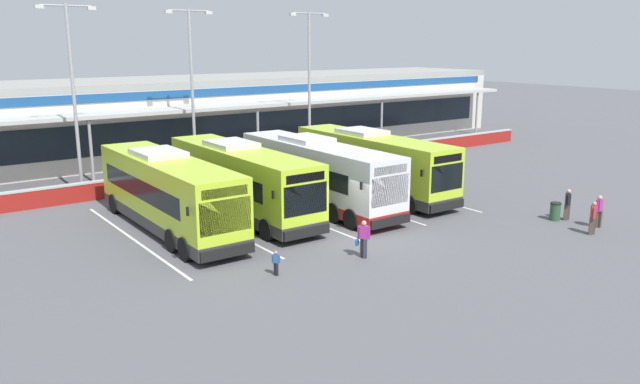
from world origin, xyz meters
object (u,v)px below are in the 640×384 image
at_px(coach_bus_right_centre, 372,165).
at_px(pedestrian_with_handbag, 363,238).
at_px(lamp_post_west, 73,89).
at_px(litter_bin, 555,211).
at_px(pedestrian_near_bin, 599,210).
at_px(lamp_post_centre, 192,82).
at_px(pedestrian_child, 276,262).
at_px(pedestrian_approaching_bus, 568,203).
at_px(coach_bus_leftmost, 168,194).
at_px(pedestrian_in_dark_coat, 593,217).
at_px(coach_bus_centre, 317,175).
at_px(coach_bus_left_centre, 241,182).
at_px(lamp_post_east, 309,79).

relative_size(coach_bus_right_centre, pedestrian_with_handbag, 7.51).
distance_m(lamp_post_west, litter_bin, 27.34).
xyz_separation_m(pedestrian_near_bin, lamp_post_centre, (-10.61, 23.10, 5.42)).
relative_size(pedestrian_child, pedestrian_approaching_bus, 0.62).
xyz_separation_m(coach_bus_leftmost, pedestrian_near_bin, (17.19, -11.98, -0.91)).
xyz_separation_m(pedestrian_child, pedestrian_approaching_bus, (16.23, -2.07, 0.33)).
distance_m(pedestrian_with_handbag, pedestrian_in_dark_coat, 11.52).
xyz_separation_m(coach_bus_centre, pedestrian_in_dark_coat, (7.47, -11.95, -0.91)).
xyz_separation_m(pedestrian_near_bin, lamp_post_west, (-18.60, 21.70, 5.42)).
bearing_deg(lamp_post_west, coach_bus_leftmost, -81.71).
distance_m(coach_bus_left_centre, pedestrian_in_dark_coat, 17.41).
relative_size(coach_bus_leftmost, pedestrian_with_handbag, 7.51).
bearing_deg(lamp_post_centre, pedestrian_with_handbag, -94.49).
height_order(pedestrian_with_handbag, lamp_post_centre, lamp_post_centre).
xyz_separation_m(coach_bus_centre, lamp_post_east, (6.77, 10.38, 4.50)).
xyz_separation_m(coach_bus_centre, pedestrian_child, (-7.49, -7.71, -1.24)).
bearing_deg(coach_bus_centre, coach_bus_right_centre, 5.62).
xyz_separation_m(coach_bus_centre, litter_bin, (8.20, -9.46, -1.32)).
distance_m(pedestrian_approaching_bus, lamp_post_west, 27.84).
distance_m(pedestrian_child, litter_bin, 15.79).
bearing_deg(lamp_post_centre, pedestrian_near_bin, -65.32).
xyz_separation_m(coach_bus_left_centre, lamp_post_west, (-5.59, 9.34, 4.50)).
relative_size(pedestrian_near_bin, lamp_post_centre, 0.15).
bearing_deg(pedestrian_near_bin, pedestrian_with_handbag, 164.53).
relative_size(lamp_post_west, lamp_post_east, 1.00).
distance_m(coach_bus_leftmost, lamp_post_west, 10.80).
bearing_deg(pedestrian_approaching_bus, coach_bus_left_centre, 140.54).
bearing_deg(lamp_post_west, coach_bus_right_centre, -34.74).
distance_m(coach_bus_leftmost, lamp_post_centre, 13.68).
bearing_deg(coach_bus_right_centre, lamp_post_east, 76.24).
distance_m(pedestrian_near_bin, lamp_post_centre, 25.99).
bearing_deg(pedestrian_child, coach_bus_centre, 45.84).
distance_m(coach_bus_leftmost, pedestrian_child, 8.39).
bearing_deg(pedestrian_with_handbag, coach_bus_left_centre, 95.40).
xyz_separation_m(coach_bus_left_centre, coach_bus_centre, (4.24, -0.90, 0.00)).
xyz_separation_m(pedestrian_child, lamp_post_east, (14.26, 18.09, 5.75)).
bearing_deg(pedestrian_in_dark_coat, coach_bus_right_centre, 104.23).
distance_m(lamp_post_west, lamp_post_centre, 8.11).
relative_size(pedestrian_approaching_bus, lamp_post_east, 0.15).
distance_m(pedestrian_child, pedestrian_near_bin, 16.69).
height_order(lamp_post_west, lamp_post_east, same).
distance_m(coach_bus_left_centre, pedestrian_child, 9.29).
bearing_deg(coach_bus_leftmost, pedestrian_near_bin, -34.88).
relative_size(coach_bus_left_centre, pedestrian_child, 12.12).
bearing_deg(pedestrian_in_dark_coat, coach_bus_left_centre, 132.33).
distance_m(pedestrian_in_dark_coat, litter_bin, 2.62).
height_order(pedestrian_in_dark_coat, lamp_post_centre, lamp_post_centre).
bearing_deg(coach_bus_centre, pedestrian_child, -134.16).
height_order(coach_bus_leftmost, pedestrian_approaching_bus, coach_bus_leftmost).
height_order(coach_bus_right_centre, lamp_post_west, lamp_post_west).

